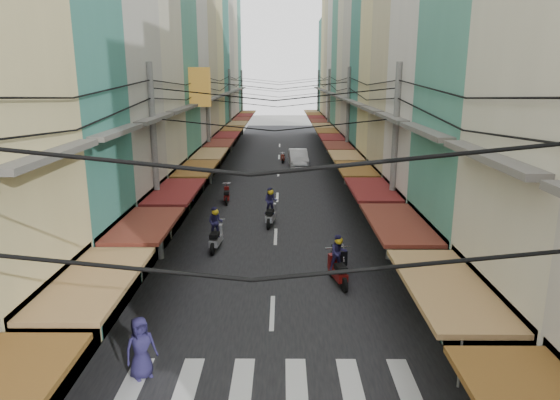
{
  "coord_description": "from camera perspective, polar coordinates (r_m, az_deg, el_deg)",
  "views": [
    {
      "loc": [
        0.34,
        -17.17,
        7.73
      ],
      "look_at": [
        0.22,
        4.56,
        2.23
      ],
      "focal_mm": 32.0,
      "sensor_mm": 36.0,
      "label": 1
    }
  ],
  "objects": [
    {
      "name": "ground",
      "position": [
        18.84,
        -0.76,
        -10.02
      ],
      "size": [
        160.0,
        160.0,
        0.0
      ],
      "primitive_type": "plane",
      "color": "slate",
      "rests_on": "ground"
    },
    {
      "name": "road",
      "position": [
        37.97,
        -0.21,
        2.48
      ],
      "size": [
        10.0,
        80.0,
        0.02
      ],
      "primitive_type": "cube",
      "color": "black",
      "rests_on": "ground"
    },
    {
      "name": "sidewalk_left",
      "position": [
        38.57,
        -9.92,
        2.48
      ],
      "size": [
        3.0,
        80.0,
        0.06
      ],
      "primitive_type": "cube",
      "color": "gray",
      "rests_on": "ground"
    },
    {
      "name": "sidewalk_right",
      "position": [
        38.46,
        9.53,
        2.47
      ],
      "size": [
        3.0,
        80.0,
        0.06
      ],
      "primitive_type": "cube",
      "color": "gray",
      "rests_on": "ground"
    },
    {
      "name": "crosswalk",
      "position": [
        13.58,
        -1.25,
        -20.38
      ],
      "size": [
        7.55,
        2.4,
        0.01
      ],
      "color": "silver",
      "rests_on": "ground"
    },
    {
      "name": "building_row_left",
      "position": [
        34.79,
        -14.07,
        17.18
      ],
      "size": [
        7.8,
        67.67,
        23.7
      ],
      "color": "beige",
      "rests_on": "ground"
    },
    {
      "name": "building_row_right",
      "position": [
        34.5,
        13.57,
        16.63
      ],
      "size": [
        7.8,
        68.98,
        22.59
      ],
      "color": "#397D70",
      "rests_on": "ground"
    },
    {
      "name": "utility_poles",
      "position": [
        32.21,
        -0.31,
        12.18
      ],
      "size": [
        10.2,
        66.13,
        8.2
      ],
      "color": "gray",
      "rests_on": "ground"
    },
    {
      "name": "white_car",
      "position": [
        43.13,
        2.09,
        3.88
      ],
      "size": [
        5.17,
        2.22,
        1.8
      ],
      "primitive_type": "imported",
      "rotation": [
        0.0,
        0.0,
        0.04
      ],
      "color": "silver",
      "rests_on": "ground"
    },
    {
      "name": "bicycle",
      "position": [
        17.34,
        22.34,
        -13.42
      ],
      "size": [
        1.67,
        1.07,
        1.08
      ],
      "primitive_type": "imported",
      "rotation": [
        0.0,
        0.0,
        1.91
      ],
      "color": "black",
      "rests_on": "ground"
    },
    {
      "name": "moving_scooters",
      "position": [
        24.45,
        -0.85,
        -2.82
      ],
      "size": [
        6.09,
        28.56,
        2.01
      ],
      "color": "black",
      "rests_on": "ground"
    },
    {
      "name": "parked_scooters",
      "position": [
        15.32,
        18.67,
        -14.84
      ],
      "size": [
        13.01,
        12.49,
        0.99
      ],
      "color": "black",
      "rests_on": "ground"
    },
    {
      "name": "pedestrians",
      "position": [
        22.89,
        -11.31,
        -3.0
      ],
      "size": [
        13.89,
        24.16,
        2.23
      ],
      "color": "#261F2A",
      "rests_on": "ground"
    },
    {
      "name": "traffic_sign",
      "position": [
        13.35,
        20.25,
        -12.9
      ],
      "size": [
        0.1,
        0.57,
        2.58
      ],
      "color": "gray",
      "rests_on": "ground"
    }
  ]
}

